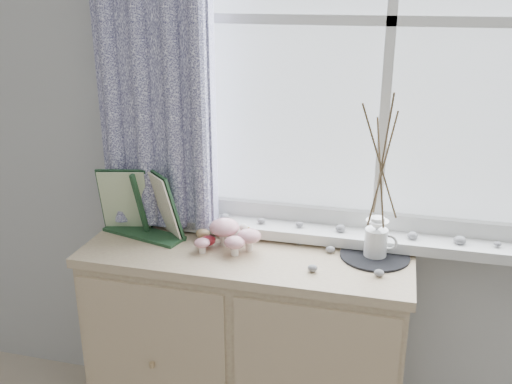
% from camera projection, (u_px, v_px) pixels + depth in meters
% --- Properties ---
extents(sideboard, '(1.20, 0.45, 0.85)m').
position_uv_depth(sideboard, '(246.00, 349.00, 2.22)').
color(sideboard, '#C1B187').
rests_on(sideboard, ground).
extents(botanical_book, '(0.41, 0.23, 0.27)m').
position_uv_depth(botanical_book, '(138.00, 205.00, 2.14)').
color(botanical_book, '#1E3F24').
rests_on(botanical_book, sideboard).
extents(toadstool_cluster, '(0.23, 0.16, 0.10)m').
position_uv_depth(toadstool_cluster, '(230.00, 234.00, 2.07)').
color(toadstool_cluster, white).
rests_on(toadstool_cluster, sideboard).
extents(wooden_eggs, '(0.13, 0.17, 0.06)m').
position_uv_depth(wooden_eggs, '(203.00, 233.00, 2.17)').
color(wooden_eggs, '#A18859').
rests_on(wooden_eggs, sideboard).
extents(songbird_figurine, '(0.15, 0.11, 0.07)m').
position_uv_depth(songbird_figurine, '(232.00, 233.00, 2.14)').
color(songbird_figurine, white).
rests_on(songbird_figurine, sideboard).
extents(crocheted_doily, '(0.25, 0.25, 0.01)m').
position_uv_depth(crocheted_doily, '(375.00, 256.00, 2.03)').
color(crocheted_doily, black).
rests_on(crocheted_doily, sideboard).
extents(twig_pitcher, '(0.24, 0.24, 0.61)m').
position_uv_depth(twig_pitcher, '(382.00, 163.00, 1.91)').
color(twig_pitcher, white).
rests_on(twig_pitcher, crocheted_doily).
extents(sideboard_pebbles, '(0.33, 0.23, 0.02)m').
position_uv_depth(sideboard_pebbles, '(329.00, 258.00, 2.00)').
color(sideboard_pebbles, gray).
rests_on(sideboard_pebbles, sideboard).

